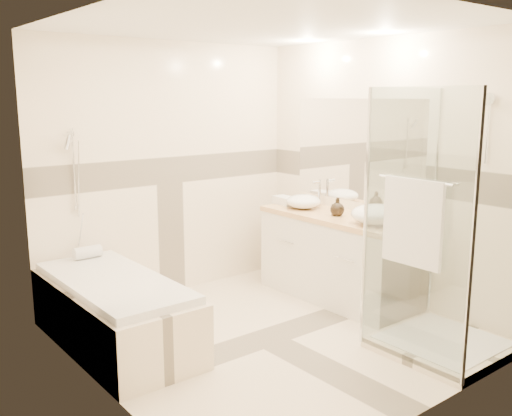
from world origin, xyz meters
TOP-DOWN VIEW (x-y plane):
  - room at (0.06, 0.01)m, footprint 2.82×3.02m
  - bathtub at (-1.02, 0.65)m, footprint 0.75×1.70m
  - vanity at (1.12, 0.30)m, footprint 0.58×1.62m
  - shower_enclosure at (0.83, -0.97)m, footprint 0.96×0.93m
  - vessel_sink_near at (1.10, 0.73)m, footprint 0.35×0.35m
  - vessel_sink_far at (1.10, -0.21)m, footprint 0.45×0.45m
  - faucet_near at (1.32, 0.73)m, footprint 0.11×0.03m
  - faucet_far at (1.32, -0.21)m, footprint 0.12×0.03m
  - amenity_bottle_a at (1.10, 0.28)m, footprint 0.09×0.09m
  - amenity_bottle_b at (1.10, 0.26)m, footprint 0.14×0.14m
  - folded_towels at (1.10, 1.02)m, footprint 0.17×0.26m
  - rolled_towel at (-0.96, 1.32)m, footprint 0.24×0.11m

SIDE VIEW (x-z plane):
  - bathtub at x=-1.02m, z-range 0.03..0.59m
  - vanity at x=1.12m, z-range 0.00..0.85m
  - shower_enclosure at x=0.83m, z-range -0.51..1.53m
  - rolled_towel at x=-0.96m, z-range 0.56..0.67m
  - folded_towels at x=1.10m, z-range 0.85..0.93m
  - vessel_sink_near at x=1.10m, z-range 0.85..0.99m
  - amenity_bottle_a at x=1.10m, z-range 0.85..1.01m
  - amenity_bottle_b at x=1.10m, z-range 0.85..1.02m
  - vessel_sink_far at x=1.10m, z-range 0.85..1.03m
  - faucet_near at x=1.32m, z-range 0.87..1.14m
  - faucet_far at x=1.32m, z-range 0.87..1.17m
  - room at x=0.06m, z-range 0.00..2.52m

